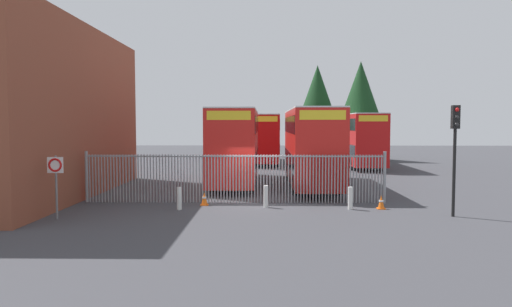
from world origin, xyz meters
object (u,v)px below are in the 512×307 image
Objects in this scene: double_decker_bus_near_gate at (311,144)px; double_decker_bus_far_back at (264,137)px; traffic_cone_mid_forecourt at (381,202)px; traffic_light_kerbside at (455,140)px; double_decker_bus_behind_fence_left at (236,144)px; bollard_center_front at (266,196)px; bollard_near_left at (179,198)px; double_decker_bus_behind_fence_right at (358,138)px; bollard_near_right at (350,198)px; traffic_cone_by_gate at (204,199)px; speed_limit_sign_post at (56,172)px.

double_decker_bus_near_gate is 16.39m from double_decker_bus_far_back.
double_decker_bus_near_gate is 7.94m from traffic_cone_mid_forecourt.
double_decker_bus_near_gate is 10.06m from traffic_light_kerbside.
bollard_center_front is (1.79, -7.99, -1.95)m from double_decker_bus_behind_fence_left.
double_decker_bus_far_back is (-2.70, 16.17, 0.00)m from double_decker_bus_near_gate.
double_decker_bus_far_back is 26.13m from traffic_light_kerbside.
traffic_cone_mid_forecourt is (2.26, -7.31, -2.13)m from double_decker_bus_near_gate.
double_decker_bus_behind_fence_left is 11.38× the size of bollard_near_left.
bollard_center_front is at bearing -111.54° from double_decker_bus_behind_fence_right.
double_decker_bus_far_back is 11.38× the size of bollard_near_right.
double_decker_bus_behind_fence_right is at bearing -22.40° from double_decker_bus_far_back.
bollard_near_right is (3.64, -23.60, -1.95)m from double_decker_bus_far_back.
traffic_cone_by_gate is (-0.93, -7.51, -2.13)m from double_decker_bus_behind_fence_left.
double_decker_bus_behind_fence_right is at bearing 60.76° from bollard_near_left.
double_decker_bus_behind_fence_right reaches higher than bollard_near_right.
traffic_cone_mid_forecourt is at bearing -51.24° from double_decker_bus_behind_fence_left.
double_decker_bus_near_gate is 10.04m from bollard_near_left.
bollard_center_front is 7.91m from traffic_light_kerbside.
double_decker_bus_far_back is at bearing 98.76° from bollard_near_right.
double_decker_bus_behind_fence_right is at bearing 55.08° from speed_limit_sign_post.
bollard_near_right is at bearing 11.13° from speed_limit_sign_post.
traffic_cone_by_gate is (-2.62, -22.70, -2.13)m from double_decker_bus_far_back.
double_decker_bus_behind_fence_left is 1.00× the size of double_decker_bus_behind_fence_right.
speed_limit_sign_post is at bearing -177.06° from traffic_light_kerbside.
bollard_near_left is at bearing 173.31° from traffic_light_kerbside.
double_decker_bus_near_gate is 13.92m from double_decker_bus_behind_fence_right.
double_decker_bus_behind_fence_right is 8.60m from double_decker_bus_far_back.
bollard_near_right is (0.94, -7.43, -1.95)m from double_decker_bus_near_gate.
traffic_light_kerbside is (10.89, -1.28, 2.51)m from bollard_near_left.
double_decker_bus_near_gate is at bearing 50.74° from bollard_near_left.
double_decker_bus_behind_fence_left reaches higher than bollard_near_right.
traffic_cone_by_gate is 7.62m from traffic_cone_mid_forecourt.
speed_limit_sign_post is 0.56× the size of traffic_light_kerbside.
double_decker_bus_behind_fence_left is 1.00× the size of double_decker_bus_far_back.
double_decker_bus_behind_fence_right is at bearing 81.58° from traffic_cone_mid_forecourt.
traffic_light_kerbside is (7.35, -25.07, 0.56)m from double_decker_bus_far_back.
traffic_light_kerbside is (15.16, 0.78, 1.21)m from speed_limit_sign_post.
speed_limit_sign_post is (-15.76, -22.57, -0.65)m from double_decker_bus_behind_fence_right.
traffic_cone_mid_forecourt is 3.94m from traffic_light_kerbside.
double_decker_bus_behind_fence_right reaches higher than bollard_near_left.
bollard_near_left is at bearing -129.26° from double_decker_bus_near_gate.
double_decker_bus_near_gate reaches higher than speed_limit_sign_post.
traffic_light_kerbside reaches higher than traffic_cone_by_gate.
traffic_light_kerbside reaches higher than traffic_cone_mid_forecourt.
double_decker_bus_behind_fence_right reaches higher than traffic_cone_by_gate.
bollard_near_left is 8.50m from traffic_cone_mid_forecourt.
double_decker_bus_behind_fence_left is at bearing 102.59° from bollard_center_front.
speed_limit_sign_post is (-7.81, -25.85, -0.65)m from double_decker_bus_far_back.
speed_limit_sign_post is (-7.90, -2.66, 1.30)m from bollard_center_front.
bollard_near_right is 1.61× the size of traffic_cone_by_gate.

